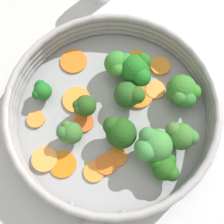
{
  "coord_description": "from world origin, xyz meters",
  "views": [
    {
      "loc": [
        0.12,
        0.11,
        0.47
      ],
      "look_at": [
        0.0,
        0.0,
        0.03
      ],
      "focal_mm": 50.0,
      "sensor_mm": 36.0,
      "label": 1
    }
  ],
  "objects_px": {
    "carrot_slice_2": "(65,166)",
    "carrot_slice_5": "(106,164)",
    "carrot_slice_4": "(45,159)",
    "broccoli_floret_9": "(165,168)",
    "carrot_slice_1": "(138,94)",
    "broccoli_floret_10": "(84,106)",
    "carrot_slice_6": "(138,61)",
    "carrot_slice_7": "(117,157)",
    "broccoli_floret_5": "(119,132)",
    "broccoli_floret_7": "(181,136)",
    "carrot_slice_9": "(36,119)",
    "carrot_slice_12": "(94,172)",
    "broccoli_floret_4": "(70,133)",
    "carrot_slice_3": "(83,122)",
    "broccoli_floret_6": "(183,92)",
    "carrot_slice_0": "(155,90)",
    "carrot_slice_8": "(159,65)",
    "broccoli_floret_1": "(119,64)",
    "carrot_slice_11": "(77,100)",
    "broccoli_floret_2": "(137,70)",
    "carrot_slice_10": "(74,61)",
    "skillet": "(112,117)",
    "broccoli_floret_3": "(42,91)",
    "broccoli_floret_0": "(130,95)",
    "broccoli_floret_8": "(152,146)"
  },
  "relations": [
    {
      "from": "broccoli_floret_1",
      "to": "carrot_slice_5",
      "type": "bearing_deg",
      "value": 35.82
    },
    {
      "from": "carrot_slice_6",
      "to": "broccoli_floret_4",
      "type": "distance_m",
      "value": 0.17
    },
    {
      "from": "carrot_slice_9",
      "to": "broccoli_floret_2",
      "type": "bearing_deg",
      "value": 157.41
    },
    {
      "from": "carrot_slice_3",
      "to": "broccoli_floret_6",
      "type": "height_order",
      "value": "broccoli_floret_6"
    },
    {
      "from": "carrot_slice_7",
      "to": "broccoli_floret_9",
      "type": "relative_size",
      "value": 0.64
    },
    {
      "from": "skillet",
      "to": "carrot_slice_6",
      "type": "bearing_deg",
      "value": -160.81
    },
    {
      "from": "carrot_slice_2",
      "to": "carrot_slice_7",
      "type": "xyz_separation_m",
      "value": [
        -0.06,
        0.05,
        0.0
      ]
    },
    {
      "from": "carrot_slice_2",
      "to": "carrot_slice_5",
      "type": "xyz_separation_m",
      "value": [
        -0.04,
        0.04,
        0.0
      ]
    },
    {
      "from": "carrot_slice_10",
      "to": "broccoli_floret_8",
      "type": "xyz_separation_m",
      "value": [
        0.03,
        0.19,
        0.04
      ]
    },
    {
      "from": "carrot_slice_10",
      "to": "carrot_slice_12",
      "type": "distance_m",
      "value": 0.19
    },
    {
      "from": "carrot_slice_3",
      "to": "broccoli_floret_2",
      "type": "relative_size",
      "value": 0.58
    },
    {
      "from": "carrot_slice_5",
      "to": "broccoli_floret_0",
      "type": "distance_m",
      "value": 0.11
    },
    {
      "from": "carrot_slice_8",
      "to": "carrot_slice_12",
      "type": "relative_size",
      "value": 1.07
    },
    {
      "from": "carrot_slice_0",
      "to": "carrot_slice_7",
      "type": "height_order",
      "value": "same"
    },
    {
      "from": "carrot_slice_10",
      "to": "carrot_slice_0",
      "type": "bearing_deg",
      "value": 111.66
    },
    {
      "from": "carrot_slice_2",
      "to": "broccoli_floret_5",
      "type": "distance_m",
      "value": 0.1
    },
    {
      "from": "carrot_slice_7",
      "to": "broccoli_floret_0",
      "type": "height_order",
      "value": "broccoli_floret_0"
    },
    {
      "from": "broccoli_floret_0",
      "to": "broccoli_floret_1",
      "type": "height_order",
      "value": "broccoli_floret_1"
    },
    {
      "from": "broccoli_floret_6",
      "to": "carrot_slice_9",
      "type": "bearing_deg",
      "value": -37.92
    },
    {
      "from": "broccoli_floret_2",
      "to": "broccoli_floret_4",
      "type": "bearing_deg",
      "value": -2.19
    },
    {
      "from": "carrot_slice_3",
      "to": "carrot_slice_4",
      "type": "xyz_separation_m",
      "value": [
        0.08,
        -0.0,
        0.0
      ]
    },
    {
      "from": "carrot_slice_10",
      "to": "carrot_slice_12",
      "type": "bearing_deg",
      "value": 54.86
    },
    {
      "from": "carrot_slice_8",
      "to": "broccoli_floret_1",
      "type": "height_order",
      "value": "broccoli_floret_1"
    },
    {
      "from": "carrot_slice_2",
      "to": "broccoli_floret_2",
      "type": "bearing_deg",
      "value": -173.6
    },
    {
      "from": "carrot_slice_9",
      "to": "broccoli_floret_5",
      "type": "height_order",
      "value": "broccoli_floret_5"
    },
    {
      "from": "carrot_slice_10",
      "to": "broccoli_floret_9",
      "type": "xyz_separation_m",
      "value": [
        0.04,
        0.22,
        0.02
      ]
    },
    {
      "from": "broccoli_floret_6",
      "to": "broccoli_floret_3",
      "type": "bearing_deg",
      "value": -48.11
    },
    {
      "from": "broccoli_floret_5",
      "to": "broccoli_floret_7",
      "type": "distance_m",
      "value": 0.09
    },
    {
      "from": "carrot_slice_1",
      "to": "carrot_slice_11",
      "type": "relative_size",
      "value": 1.08
    },
    {
      "from": "broccoli_floret_5",
      "to": "broccoli_floret_6",
      "type": "distance_m",
      "value": 0.12
    },
    {
      "from": "broccoli_floret_8",
      "to": "carrot_slice_4",
      "type": "bearing_deg",
      "value": -42.51
    },
    {
      "from": "carrot_slice_0",
      "to": "carrot_slice_12",
      "type": "bearing_deg",
      "value": 7.04
    },
    {
      "from": "skillet",
      "to": "carrot_slice_8",
      "type": "distance_m",
      "value": 0.12
    },
    {
      "from": "carrot_slice_12",
      "to": "broccoli_floret_4",
      "type": "relative_size",
      "value": 0.78
    },
    {
      "from": "carrot_slice_7",
      "to": "carrot_slice_9",
      "type": "height_order",
      "value": "same"
    },
    {
      "from": "carrot_slice_11",
      "to": "broccoli_floret_2",
      "type": "height_order",
      "value": "broccoli_floret_2"
    },
    {
      "from": "carrot_slice_4",
      "to": "broccoli_floret_9",
      "type": "bearing_deg",
      "value": 127.64
    },
    {
      "from": "carrot_slice_0",
      "to": "broccoli_floret_4",
      "type": "relative_size",
      "value": 0.8
    },
    {
      "from": "broccoli_floret_5",
      "to": "broccoli_floret_10",
      "type": "xyz_separation_m",
      "value": [
        0.01,
        -0.06,
        -0.0
      ]
    },
    {
      "from": "carrot_slice_2",
      "to": "broccoli_floret_7",
      "type": "bearing_deg",
      "value": 145.96
    },
    {
      "from": "carrot_slice_7",
      "to": "carrot_slice_12",
      "type": "height_order",
      "value": "carrot_slice_7"
    },
    {
      "from": "broccoli_floret_0",
      "to": "broccoli_floret_9",
      "type": "distance_m",
      "value": 0.12
    },
    {
      "from": "carrot_slice_2",
      "to": "carrot_slice_1",
      "type": "bearing_deg",
      "value": 179.3
    },
    {
      "from": "broccoli_floret_1",
      "to": "broccoli_floret_5",
      "type": "height_order",
      "value": "broccoli_floret_5"
    },
    {
      "from": "carrot_slice_11",
      "to": "broccoli_floret_1",
      "type": "height_order",
      "value": "broccoli_floret_1"
    },
    {
      "from": "carrot_slice_7",
      "to": "broccoli_floret_4",
      "type": "relative_size",
      "value": 0.72
    },
    {
      "from": "carrot_slice_4",
      "to": "broccoli_floret_9",
      "type": "distance_m",
      "value": 0.18
    },
    {
      "from": "carrot_slice_6",
      "to": "carrot_slice_7",
      "type": "height_order",
      "value": "same"
    },
    {
      "from": "carrot_slice_4",
      "to": "broccoli_floret_3",
      "type": "distance_m",
      "value": 0.1
    },
    {
      "from": "carrot_slice_1",
      "to": "broccoli_floret_10",
      "type": "xyz_separation_m",
      "value": [
        0.08,
        -0.04,
        0.03
      ]
    }
  ]
}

